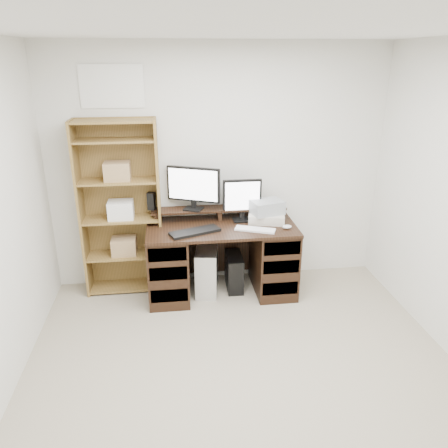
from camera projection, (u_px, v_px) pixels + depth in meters
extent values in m
cube|color=tan|center=(252.00, 405.00, 3.16)|extent=(3.50, 4.00, 0.02)
cube|color=white|center=(263.00, 23.00, 2.24)|extent=(3.50, 4.00, 0.02)
cube|color=silver|center=(219.00, 168.00, 4.56)|extent=(3.50, 0.02, 2.50)
cube|color=white|center=(112.00, 86.00, 4.12)|extent=(0.60, 0.01, 0.40)
cube|color=black|center=(221.00, 227.00, 4.39)|extent=(1.50, 0.70, 0.03)
cube|color=black|center=(168.00, 264.00, 4.46)|extent=(0.40, 0.66, 0.72)
cube|color=black|center=(273.00, 258.00, 4.59)|extent=(0.40, 0.66, 0.72)
cube|color=black|center=(218.00, 244.00, 4.82)|extent=(1.48, 0.02, 0.65)
cube|color=black|center=(169.00, 296.00, 4.23)|extent=(0.36, 0.01, 0.14)
cube|color=black|center=(168.00, 274.00, 4.14)|extent=(0.36, 0.01, 0.14)
cube|color=black|center=(167.00, 254.00, 4.07)|extent=(0.36, 0.01, 0.14)
cube|color=black|center=(280.00, 288.00, 4.36)|extent=(0.36, 0.01, 0.14)
cube|color=black|center=(281.00, 267.00, 4.27)|extent=(0.36, 0.01, 0.14)
cube|color=black|center=(282.00, 248.00, 4.20)|extent=(0.36, 0.01, 0.14)
cube|color=black|center=(156.00, 217.00, 4.50)|extent=(0.04, 0.20, 0.10)
cube|color=black|center=(219.00, 214.00, 4.57)|extent=(0.04, 0.20, 0.10)
cube|color=black|center=(279.00, 211.00, 4.65)|extent=(0.04, 0.20, 0.10)
cube|color=black|center=(219.00, 209.00, 4.55)|extent=(1.40, 0.22, 0.02)
cube|color=black|center=(193.00, 209.00, 4.49)|extent=(0.22, 0.20, 0.02)
cube|color=black|center=(194.00, 203.00, 4.48)|extent=(0.06, 0.05, 0.10)
cube|color=black|center=(193.00, 184.00, 4.41)|extent=(0.53, 0.26, 0.35)
cube|color=white|center=(193.00, 185.00, 4.39)|extent=(0.47, 0.21, 0.31)
cube|color=black|center=(242.00, 220.00, 4.53)|extent=(0.19, 0.15, 0.02)
cube|color=black|center=(242.00, 214.00, 4.53)|extent=(0.05, 0.03, 0.10)
cube|color=black|center=(242.00, 196.00, 4.46)|extent=(0.40, 0.04, 0.34)
cube|color=white|center=(242.00, 197.00, 4.44)|extent=(0.35, 0.01, 0.30)
cube|color=black|center=(151.00, 201.00, 4.47)|extent=(0.09, 0.09, 0.18)
cube|color=black|center=(195.00, 232.00, 4.21)|extent=(0.52, 0.33, 0.03)
cube|color=white|center=(255.00, 230.00, 4.28)|extent=(0.41, 0.25, 0.02)
ellipsoid|color=silver|center=(287.00, 227.00, 4.32)|extent=(0.10, 0.07, 0.04)
cube|color=beige|center=(267.00, 217.00, 4.49)|extent=(0.41, 0.35, 0.09)
cube|color=#8F9599|center=(267.00, 207.00, 4.45)|extent=(0.37, 0.30, 0.14)
cube|color=silver|center=(207.00, 269.00, 4.61)|extent=(0.29, 0.52, 0.49)
cube|color=black|center=(234.00, 272.00, 4.67)|extent=(0.17, 0.38, 0.38)
cube|color=#19FF33|center=(236.00, 273.00, 4.47)|extent=(0.01, 0.00, 0.01)
cube|color=olive|center=(81.00, 211.00, 4.35)|extent=(0.02, 0.30, 1.80)
cube|color=olive|center=(160.00, 208.00, 4.45)|extent=(0.02, 0.30, 1.80)
cube|color=olive|center=(122.00, 205.00, 4.53)|extent=(0.80, 0.01, 1.80)
cube|color=olive|center=(128.00, 286.00, 4.72)|extent=(0.75, 0.28, 0.02)
cube|color=olive|center=(125.00, 255.00, 4.58)|extent=(0.75, 0.28, 0.02)
cube|color=olive|center=(122.00, 219.00, 4.44)|extent=(0.75, 0.28, 0.02)
cube|color=olive|center=(118.00, 181.00, 4.29)|extent=(0.75, 0.28, 0.02)
cube|color=olive|center=(115.00, 140.00, 4.15)|extent=(0.75, 0.28, 0.02)
cube|color=olive|center=(113.00, 121.00, 4.08)|extent=(0.75, 0.28, 0.02)
cube|color=#A07F54|center=(124.00, 246.00, 4.54)|extent=(0.25, 0.20, 0.18)
cube|color=white|center=(121.00, 210.00, 4.40)|extent=(0.25, 0.20, 0.18)
cube|color=#A07F54|center=(117.00, 171.00, 4.25)|extent=(0.25, 0.20, 0.18)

